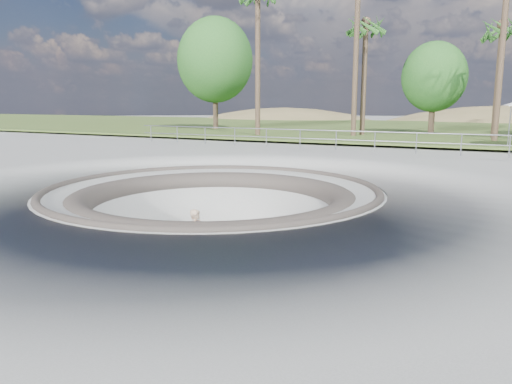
{
  "coord_description": "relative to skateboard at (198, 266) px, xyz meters",
  "views": [
    {
      "loc": [
        8.04,
        -12.8,
        2.64
      ],
      "look_at": [
        1.17,
        0.63,
        -0.1
      ],
      "focal_mm": 35.0,
      "sensor_mm": 36.0,
      "label": 1
    }
  ],
  "objects": [
    {
      "name": "ground",
      "position": [
        -0.62,
        1.83,
        1.83
      ],
      "size": [
        180.0,
        180.0,
        0.0
      ],
      "primitive_type": "plane",
      "color": "#A5A5A0",
      "rests_on": "ground"
    },
    {
      "name": "skate_bowl",
      "position": [
        -0.62,
        1.83,
        0.0
      ],
      "size": [
        14.0,
        14.0,
        4.1
      ],
      "color": "#A5A5A0",
      "rests_on": "ground"
    },
    {
      "name": "grass_strip",
      "position": [
        -0.62,
        35.83,
        2.05
      ],
      "size": [
        180.0,
        36.0,
        0.12
      ],
      "color": "#445D25",
      "rests_on": "ground"
    },
    {
      "name": "distant_hills",
      "position": [
        3.16,
        59.0,
        -5.19
      ],
      "size": [
        103.2,
        45.0,
        28.6
      ],
      "color": "brown",
      "rests_on": "ground"
    },
    {
      "name": "safety_railing",
      "position": [
        -0.62,
        13.83,
        2.53
      ],
      "size": [
        25.0,
        0.06,
        1.03
      ],
      "color": "gray",
      "rests_on": "ground"
    },
    {
      "name": "skateboard",
      "position": [
        0.0,
        0.0,
        0.0
      ],
      "size": [
        0.83,
        0.33,
        0.08
      ],
      "color": "brown",
      "rests_on": "ground"
    },
    {
      "name": "skater",
      "position": [
        0.0,
        -0.0,
        0.81
      ],
      "size": [
        0.44,
        0.62,
        1.59
      ],
      "primitive_type": "imported",
      "rotation": [
        0.0,
        0.0,
        1.46
      ],
      "color": "#D5AE8A",
      "rests_on": "skateboard"
    },
    {
      "name": "palm_b",
      "position": [
        -2.23,
        24.7,
        9.47
      ],
      "size": [
        2.6,
        2.6,
        8.73
      ],
      "color": "brown",
      "rests_on": "ground"
    },
    {
      "name": "palm_d",
      "position": [
        6.33,
        25.95,
        8.92
      ],
      "size": [
        2.6,
        2.6,
        8.15
      ],
      "color": "brown",
      "rests_on": "ground"
    },
    {
      "name": "bushy_tree_left",
      "position": [
        -16.03,
        27.04,
        8.01
      ],
      "size": [
        6.71,
        6.1,
        9.68
      ],
      "color": "brown",
      "rests_on": "ground"
    },
    {
      "name": "bushy_tree_mid",
      "position": [
        1.88,
        29.26,
        6.29
      ],
      "size": [
        4.8,
        4.36,
        6.93
      ],
      "color": "brown",
      "rests_on": "ground"
    }
  ]
}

